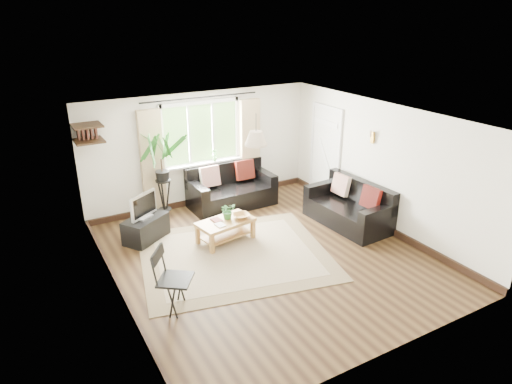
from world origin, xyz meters
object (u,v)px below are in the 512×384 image
sofa_back (232,187)px  tv_stand (146,229)px  coffee_table (226,231)px  sofa_right (348,205)px  palm_stand (163,177)px  folding_chair (175,281)px

sofa_back → tv_stand: (-2.07, -0.62, -0.20)m
tv_stand → coffee_table: bearing=-65.4°
sofa_right → palm_stand: palm_stand is taller
sofa_back → coffee_table: (-0.83, -1.39, -0.21)m
sofa_back → coffee_table: sofa_back is taller
palm_stand → folding_chair: 3.14m
tv_stand → sofa_right: bearing=-53.2°
folding_chair → sofa_right: bearing=-39.8°
sofa_right → coffee_table: size_ratio=1.70×
sofa_back → folding_chair: folding_chair is taller
folding_chair → sofa_back: bearing=-2.5°
palm_stand → folding_chair: (-0.86, -2.99, -0.42)m
sofa_back → tv_stand: bearing=-164.5°
coffee_table → folding_chair: size_ratio=1.08×
sofa_back → tv_stand: sofa_back is taller
sofa_right → tv_stand: size_ratio=2.09×
sofa_back → folding_chair: (-2.32, -2.89, 0.05)m
sofa_right → folding_chair: bearing=-79.4°
sofa_right → palm_stand: (-3.02, 2.02, 0.48)m
coffee_table → palm_stand: (-0.63, 1.49, 0.68)m
tv_stand → folding_chair: folding_chair is taller
coffee_table → tv_stand: (-1.24, 0.78, 0.01)m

